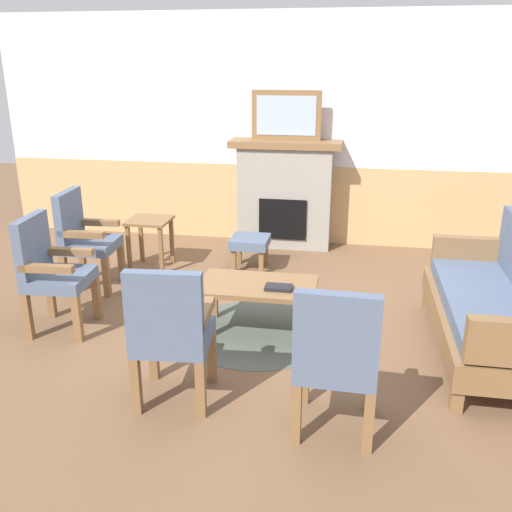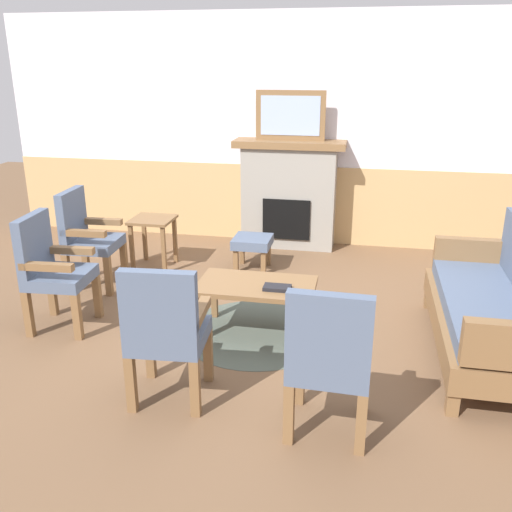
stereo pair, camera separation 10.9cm
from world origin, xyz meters
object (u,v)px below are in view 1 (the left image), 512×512
at_px(book_on_table, 279,287).
at_px(footstool, 250,244).
at_px(armchair_by_window_left, 50,269).
at_px(framed_picture, 286,115).
at_px(side_table, 150,229).
at_px(fireplace, 285,193).
at_px(couch, 492,306).
at_px(armchair_front_left, 171,329).
at_px(armchair_near_fireplace, 84,236).
at_px(coffee_table, 257,290).
at_px(armchair_front_center, 336,354).

relative_size(book_on_table, footstool, 0.55).
distance_m(book_on_table, armchair_by_window_left, 1.89).
bearing_deg(framed_picture, side_table, -142.51).
bearing_deg(fireplace, couch, -51.66).
height_order(framed_picture, footstool, framed_picture).
bearing_deg(side_table, armchair_by_window_left, -100.54).
bearing_deg(couch, armchair_front_left, -154.19).
bearing_deg(armchair_near_fireplace, book_on_table, -20.64).
xyz_separation_m(coffee_table, armchair_by_window_left, (-1.70, -0.21, 0.15)).
relative_size(fireplace, armchair_near_fireplace, 1.33).
bearing_deg(coffee_table, footstool, 102.90).
xyz_separation_m(book_on_table, side_table, (-1.60, 1.42, -0.02)).
bearing_deg(armchair_front_center, couch, 46.67).
bearing_deg(coffee_table, side_table, 136.64).
bearing_deg(armchair_front_left, side_table, 113.14).
bearing_deg(side_table, armchair_front_center, -50.78).
bearing_deg(armchair_front_center, side_table, 129.22).
bearing_deg(armchair_near_fireplace, framed_picture, 43.50).
distance_m(book_on_table, armchair_near_fireplace, 2.17).
relative_size(fireplace, framed_picture, 1.62).
bearing_deg(armchair_front_left, framed_picture, 85.03).
bearing_deg(armchair_front_left, armchair_front_center, -7.61).
distance_m(armchair_by_window_left, armchair_front_center, 2.59).
relative_size(framed_picture, armchair_front_left, 0.82).
bearing_deg(framed_picture, armchair_near_fireplace, -136.50).
bearing_deg(side_table, footstool, 7.34).
bearing_deg(footstool, book_on_table, -71.40).
bearing_deg(armchair_front_center, armchair_near_fireplace, 142.90).
bearing_deg(fireplace, framed_picture, 90.00).
distance_m(couch, armchair_front_left, 2.44).
bearing_deg(coffee_table, armchair_front_left, -108.90).
relative_size(book_on_table, armchair_by_window_left, 0.22).
height_order(armchair_near_fireplace, armchair_by_window_left, same).
xyz_separation_m(framed_picture, footstool, (-0.26, -0.89, -1.28)).
relative_size(coffee_table, armchair_by_window_left, 0.98).
relative_size(framed_picture, couch, 0.44).
height_order(fireplace, armchair_by_window_left, fireplace).
height_order(couch, book_on_table, couch).
distance_m(book_on_table, armchair_front_left, 1.15).
distance_m(armchair_near_fireplace, armchair_by_window_left, 0.90).
distance_m(book_on_table, side_table, 2.14).
bearing_deg(framed_picture, coffee_table, -88.20).
bearing_deg(book_on_table, couch, 1.91).
xyz_separation_m(armchair_front_left, armchair_front_center, (1.06, -0.14, 0.00)).
xyz_separation_m(fireplace, armchair_near_fireplace, (-1.77, -1.68, -0.11)).
height_order(footstool, armchair_front_center, armchair_front_center).
bearing_deg(framed_picture, armchair_front_left, -94.97).
bearing_deg(armchair_front_center, framed_picture, 101.91).
bearing_deg(fireplace, book_on_table, -83.89).
bearing_deg(couch, armchair_near_fireplace, 169.01).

